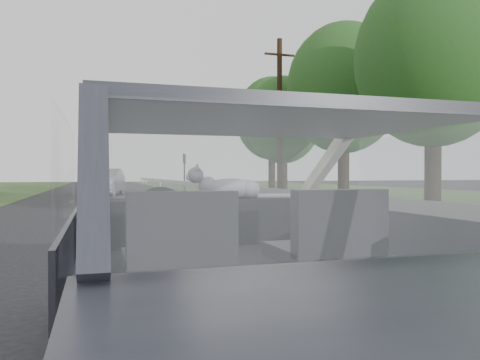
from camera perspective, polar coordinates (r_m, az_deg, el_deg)
subject_car at (r=2.65m, az=0.11°, el=-8.87°), size 1.80×4.00×1.45m
dashboard at (r=3.23m, az=-3.17°, el=-4.90°), size 1.58×0.45×0.30m
driver_seat at (r=2.26m, az=-7.49°, el=-6.59°), size 0.50×0.72×0.42m
passenger_seat at (r=2.52m, az=10.87°, el=-5.84°), size 0.50×0.72×0.42m
steering_wheel at (r=2.86m, az=-9.55°, el=-4.24°), size 0.36×0.36×0.04m
cat at (r=3.20m, az=-1.16°, el=-0.87°), size 0.55×0.24×0.24m
guardrail at (r=13.50m, az=5.05°, el=-1.75°), size 0.05×90.00×0.32m
other_car at (r=26.49m, az=-16.18°, el=-0.22°), size 2.61×4.71×1.46m
highway_sign at (r=30.27m, az=-6.80°, el=0.85°), size 0.41×0.96×2.45m
utility_pole at (r=24.04m, az=4.84°, el=7.55°), size 0.33×0.33×8.03m
tree_0 at (r=16.16m, az=22.50°, el=9.76°), size 5.83×5.83×7.43m
tree_1 at (r=21.66m, az=12.52°, el=7.87°), size 6.04×6.04×7.72m
tree_2 at (r=26.26m, az=5.28°, el=5.22°), size 5.36×5.36×6.43m
tree_3 at (r=35.10m, az=3.91°, el=5.51°), size 5.73×5.73×8.17m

